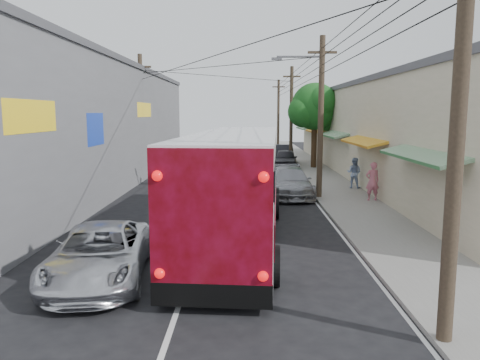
# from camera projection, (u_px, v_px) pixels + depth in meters

# --- Properties ---
(ground) EXTENTS (120.00, 120.00, 0.00)m
(ground) POSITION_uv_depth(u_px,v_px,m) (181.00, 301.00, 10.77)
(ground) COLOR black
(ground) RESTS_ON ground
(sidewalk) EXTENTS (3.00, 80.00, 0.12)m
(sidewalk) POSITION_uv_depth(u_px,v_px,m) (322.00, 179.00, 30.48)
(sidewalk) COLOR slate
(sidewalk) RESTS_ON ground
(building_right) EXTENTS (7.09, 40.00, 6.25)m
(building_right) POSITION_uv_depth(u_px,v_px,m) (384.00, 130.00, 31.97)
(building_right) COLOR beige
(building_right) RESTS_ON ground
(building_left) EXTENTS (7.20, 36.00, 7.25)m
(building_left) POSITION_uv_depth(u_px,v_px,m) (80.00, 124.00, 28.16)
(building_left) COLOR slate
(building_left) RESTS_ON ground
(utility_poles) EXTENTS (11.80, 45.28, 8.00)m
(utility_poles) POSITION_uv_depth(u_px,v_px,m) (271.00, 116.00, 30.26)
(utility_poles) COLOR #473828
(utility_poles) RESTS_ON ground
(street_tree) EXTENTS (4.40, 4.00, 6.60)m
(street_tree) POSITION_uv_depth(u_px,v_px,m) (316.00, 108.00, 35.78)
(street_tree) COLOR #3F2B19
(street_tree) RESTS_ON ground
(coach_bus) EXTENTS (3.59, 12.79, 3.64)m
(coach_bus) POSITION_uv_depth(u_px,v_px,m) (237.00, 184.00, 15.98)
(coach_bus) COLOR white
(coach_bus) RESTS_ON ground
(jeepney) EXTENTS (2.90, 5.28, 1.40)m
(jeepney) POSITION_uv_depth(u_px,v_px,m) (100.00, 254.00, 12.04)
(jeepney) COLOR silver
(jeepney) RESTS_ON ground
(parked_suv) EXTENTS (2.29, 5.19, 1.48)m
(parked_suv) POSITION_uv_depth(u_px,v_px,m) (290.00, 182.00, 24.24)
(parked_suv) COLOR gray
(parked_suv) RESTS_ON ground
(parked_car_mid) EXTENTS (2.11, 4.56, 1.51)m
(parked_car_mid) POSITION_uv_depth(u_px,v_px,m) (285.00, 159.00, 36.34)
(parked_car_mid) COLOR #27262B
(parked_car_mid) RESTS_ON ground
(parked_car_far) EXTENTS (1.95, 5.07, 1.65)m
(parked_car_far) POSITION_uv_depth(u_px,v_px,m) (282.00, 155.00, 39.38)
(parked_car_far) COLOR black
(parked_car_far) RESTS_ON ground
(pedestrian_near) EXTENTS (0.73, 0.52, 1.86)m
(pedestrian_near) POSITION_uv_depth(u_px,v_px,m) (372.00, 181.00, 22.45)
(pedestrian_near) COLOR #C96A81
(pedestrian_near) RESTS_ON sidewalk
(pedestrian_far) EXTENTS (1.04, 0.98, 1.71)m
(pedestrian_far) POSITION_uv_depth(u_px,v_px,m) (354.00, 173.00, 26.22)
(pedestrian_far) COLOR #8AA1C9
(pedestrian_far) RESTS_ON sidewalk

